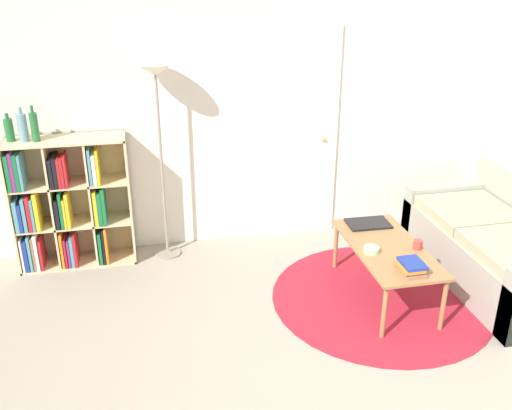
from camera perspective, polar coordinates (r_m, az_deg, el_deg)
name	(u,v)px	position (r m, az deg, el deg)	size (l,w,h in m)	color
wall_back	(254,108)	(5.28, -0.22, 9.69)	(7.65, 0.11, 2.60)	silver
rug	(381,298)	(4.82, 12.36, -9.03)	(1.77, 1.77, 0.01)	maroon
bookshelf	(65,205)	(5.26, -18.52, -0.04)	(1.00, 0.34, 1.16)	beige
floor_lamp	(157,92)	(4.90, -9.91, 11.06)	(0.33, 0.33, 1.76)	gray
couch	(504,249)	(5.29, 23.52, -4.03)	(0.90, 1.75, 0.81)	gray
coffee_table	(387,251)	(4.66, 12.95, -4.54)	(0.55, 1.13, 0.45)	#996B42
laptop	(368,223)	(4.97, 11.15, -1.82)	(0.36, 0.25, 0.02)	black
bowl	(371,250)	(4.52, 11.46, -4.40)	(0.12, 0.12, 0.04)	#9ED193
book_stack_on_table	(411,267)	(4.30, 15.24, -6.02)	(0.17, 0.22, 0.08)	olive
cup	(418,245)	(4.65, 15.88, -3.82)	(0.07, 0.07, 0.08)	#A33D33
bottle_left	(9,130)	(5.12, -23.46, 6.93)	(0.07, 0.07, 0.23)	#236633
bottle_middle	(23,127)	(5.07, -22.30, 7.22)	(0.08, 0.08, 0.29)	#6B93A3
bottle_right	(35,126)	(5.03, -21.27, 7.33)	(0.06, 0.06, 0.30)	#236633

